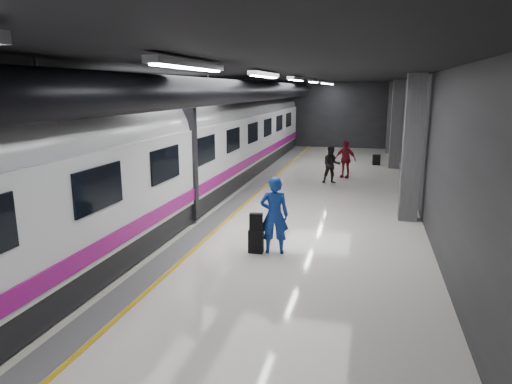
# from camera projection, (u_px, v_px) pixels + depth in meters

# --- Properties ---
(ground) EXTENTS (40.00, 40.00, 0.00)m
(ground) POSITION_uv_depth(u_px,v_px,m) (252.00, 227.00, 13.65)
(ground) COLOR silver
(ground) RESTS_ON ground
(platform_hall) EXTENTS (10.02, 40.02, 4.51)m
(platform_hall) POSITION_uv_depth(u_px,v_px,m) (251.00, 106.00, 13.84)
(platform_hall) COLOR black
(platform_hall) RESTS_ON ground
(train) EXTENTS (3.05, 38.00, 4.05)m
(train) POSITION_uv_depth(u_px,v_px,m) (150.00, 155.00, 13.96)
(train) COLOR black
(train) RESTS_ON ground
(traveler_main) EXTENTS (0.78, 0.59, 1.96)m
(traveler_main) POSITION_uv_depth(u_px,v_px,m) (274.00, 215.00, 11.31)
(traveler_main) COLOR #1642AB
(traveler_main) RESTS_ON ground
(suitcase_main) EXTENTS (0.37, 0.24, 0.59)m
(suitcase_main) POSITION_uv_depth(u_px,v_px,m) (256.00, 241.00, 11.46)
(suitcase_main) COLOR black
(suitcase_main) RESTS_ON ground
(shoulder_bag) EXTENTS (0.35, 0.22, 0.44)m
(shoulder_bag) POSITION_uv_depth(u_px,v_px,m) (256.00, 222.00, 11.32)
(shoulder_bag) COLOR black
(shoulder_bag) RESTS_ON suitcase_main
(traveler_far_a) EXTENTS (0.91, 0.77, 1.64)m
(traveler_far_a) POSITION_uv_depth(u_px,v_px,m) (331.00, 165.00, 19.81)
(traveler_far_a) COLOR black
(traveler_far_a) RESTS_ON ground
(traveler_far_b) EXTENTS (1.09, 0.73, 1.72)m
(traveler_far_b) POSITION_uv_depth(u_px,v_px,m) (345.00, 159.00, 21.13)
(traveler_far_b) COLOR maroon
(traveler_far_b) RESTS_ON ground
(suitcase_far) EXTENTS (0.43, 0.32, 0.57)m
(suitcase_far) POSITION_uv_depth(u_px,v_px,m) (376.00, 160.00, 24.72)
(suitcase_far) COLOR black
(suitcase_far) RESTS_ON ground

